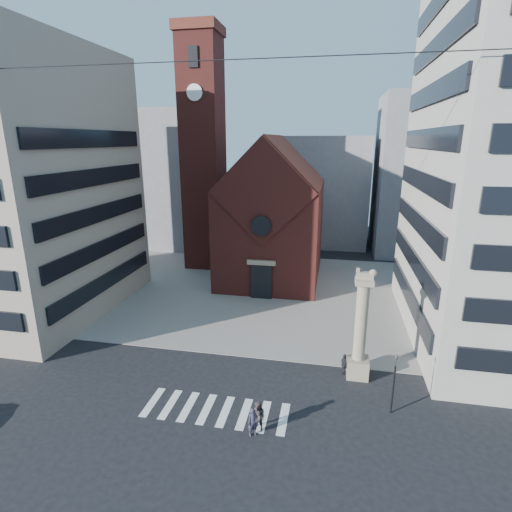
{
  "coord_description": "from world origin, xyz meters",
  "views": [
    {
      "loc": [
        7.57,
        -24.79,
        17.41
      ],
      "look_at": [
        1.13,
        8.0,
        7.65
      ],
      "focal_mm": 28.0,
      "sensor_mm": 36.0,
      "label": 1
    }
  ],
  "objects_px": {
    "pedestrian_0": "(253,422)",
    "pedestrian_1": "(258,417)",
    "lion_column": "(360,335)",
    "scooter_0": "(213,286)",
    "traffic_light": "(394,383)",
    "pedestrian_2": "(344,365)"
  },
  "relations": [
    {
      "from": "lion_column",
      "to": "scooter_0",
      "type": "distance_m",
      "value": 22.58
    },
    {
      "from": "lion_column",
      "to": "pedestrian_1",
      "type": "distance_m",
      "value": 9.97
    },
    {
      "from": "pedestrian_2",
      "to": "traffic_light",
      "type": "bearing_deg",
      "value": -163.69
    },
    {
      "from": "traffic_light",
      "to": "pedestrian_0",
      "type": "bearing_deg",
      "value": -156.11
    },
    {
      "from": "pedestrian_1",
      "to": "scooter_0",
      "type": "bearing_deg",
      "value": 148.84
    },
    {
      "from": "pedestrian_1",
      "to": "scooter_0",
      "type": "distance_m",
      "value": 24.82
    },
    {
      "from": "pedestrian_0",
      "to": "scooter_0",
      "type": "height_order",
      "value": "pedestrian_0"
    },
    {
      "from": "lion_column",
      "to": "pedestrian_1",
      "type": "relative_size",
      "value": 4.39
    },
    {
      "from": "scooter_0",
      "to": "pedestrian_0",
      "type": "bearing_deg",
      "value": -88.64
    },
    {
      "from": "lion_column",
      "to": "pedestrian_0",
      "type": "distance_m",
      "value": 10.49
    },
    {
      "from": "lion_column",
      "to": "pedestrian_2",
      "type": "bearing_deg",
      "value": 180.0
    },
    {
      "from": "pedestrian_2",
      "to": "scooter_0",
      "type": "bearing_deg",
      "value": 23.95
    },
    {
      "from": "pedestrian_0",
      "to": "pedestrian_1",
      "type": "relative_size",
      "value": 0.93
    },
    {
      "from": "scooter_0",
      "to": "pedestrian_1",
      "type": "bearing_deg",
      "value": -87.7
    },
    {
      "from": "lion_column",
      "to": "scooter_0",
      "type": "bearing_deg",
      "value": 136.35
    },
    {
      "from": "pedestrian_2",
      "to": "scooter_0",
      "type": "height_order",
      "value": "pedestrian_2"
    },
    {
      "from": "lion_column",
      "to": "traffic_light",
      "type": "height_order",
      "value": "lion_column"
    },
    {
      "from": "traffic_light",
      "to": "pedestrian_2",
      "type": "height_order",
      "value": "traffic_light"
    },
    {
      "from": "pedestrian_2",
      "to": "pedestrian_1",
      "type": "bearing_deg",
      "value": 123.5
    },
    {
      "from": "traffic_light",
      "to": "pedestrian_2",
      "type": "distance_m",
      "value": 5.2
    },
    {
      "from": "lion_column",
      "to": "pedestrian_1",
      "type": "height_order",
      "value": "lion_column"
    },
    {
      "from": "lion_column",
      "to": "traffic_light",
      "type": "bearing_deg",
      "value": -63.54
    }
  ]
}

